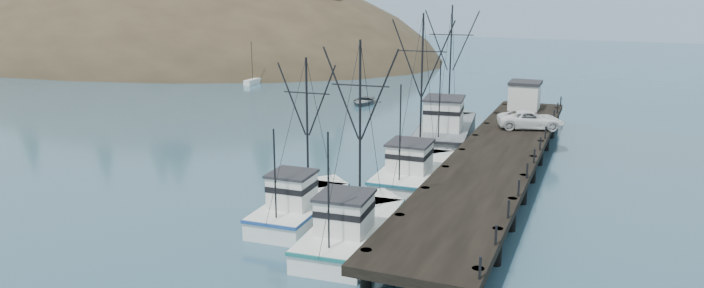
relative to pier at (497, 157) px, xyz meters
The scene contains 13 objects.
ground 21.33m from the pier, 131.19° to the right, with size 400.00×400.00×0.00m, color #2E5067.
pier is the anchor object (origin of this frame).
headland 108.95m from the pier, 144.86° to the left, with size 134.80×78.00×51.00m.
distant_ridge 154.06m from the pier, 91.49° to the left, with size 360.00×40.00×26.00m, color #9EB2C6.
distant_ridge_far 177.43m from the pier, 107.72° to the left, with size 180.00×25.00×18.00m, color silver.
moored_sailboats 64.44m from the pier, 142.08° to the left, with size 19.00×19.67×6.35m.
trawler_near 15.86m from the pier, 109.43° to the right, with size 4.34×11.34×11.46m.
trawler_mid 15.93m from the pier, 127.10° to the right, with size 3.68×10.02×10.12m.
trawler_far 6.06m from the pier, 154.46° to the right, with size 4.28×12.22×12.38m.
work_vessel 10.89m from the pier, 123.77° to the left, with size 5.99×15.06×12.62m.
pier_shed 18.09m from the pier, 91.30° to the left, with size 3.00×3.20×2.80m.
pickup_truck 9.35m from the pier, 82.16° to the left, with size 2.57×5.57×1.55m, color white.
motorboat 31.86m from the pier, 129.26° to the left, with size 3.72×5.21×1.08m, color #585F62.
Camera 1 is at (21.01, -29.19, 13.83)m, focal length 32.00 mm.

